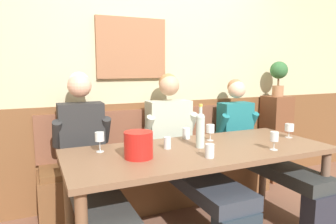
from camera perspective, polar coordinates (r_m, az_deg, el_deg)
name	(u,v)px	position (r m, az deg, el deg)	size (l,w,h in m)	color
room_wall_back	(154,63)	(3.20, -2.71, 9.09)	(6.80, 0.12, 2.80)	#C5BB94
wood_wainscot_panel	(156,149)	(3.26, -2.20, -6.90)	(6.80, 0.03, 1.00)	brown
wall_bench	(164,175)	(3.14, -0.73, -11.71)	(2.37, 0.42, 0.94)	brown
dining_table	(200,158)	(2.42, 6.06, -8.60)	(2.07, 0.86, 0.73)	brown
person_center_left_seat	(89,161)	(2.47, -14.59, -8.90)	(0.49, 1.31, 1.32)	#242930
person_left_seat	(186,152)	(2.73, 3.34, -7.43)	(0.53, 1.30, 1.30)	#25323D
person_center_right_seat	(258,145)	(3.16, 16.59, -6.03)	(0.47, 1.30, 1.24)	#262834
ice_bucket	(139,145)	(2.13, -5.56, -6.15)	(0.20, 0.20, 0.19)	red
wine_bottle_green_tall	(200,129)	(2.39, 6.09, -3.15)	(0.07, 0.07, 0.35)	#B2C9C0
wine_glass_right_end	(274,137)	(2.45, 19.33, -4.48)	(0.06, 0.06, 0.14)	silver
wine_glass_center_rear	(289,128)	(2.94, 21.81, -2.84)	(0.08, 0.08, 0.13)	silver
wine_glass_center_front	(100,138)	(2.32, -12.71, -4.73)	(0.07, 0.07, 0.15)	silver
wine_glass_near_bucket	(210,129)	(2.64, 7.94, -3.27)	(0.07, 0.07, 0.14)	silver
water_tumbler_left	(186,133)	(2.70, 3.46, -4.01)	(0.07, 0.07, 0.10)	silver
water_tumbler_center	(210,151)	(2.15, 7.82, -7.23)	(0.07, 0.07, 0.10)	silver
water_tumbler_right	(167,143)	(2.37, -0.12, -5.82)	(0.06, 0.06, 0.09)	silver
corner_pedestal	(275,138)	(3.91, 19.50, -4.66)	(0.28, 0.28, 1.02)	brown
potted_plant	(279,74)	(3.82, 20.06, 6.67)	(0.20, 0.20, 0.41)	#A5714D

